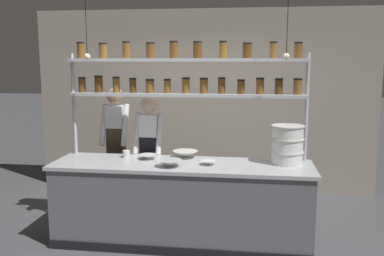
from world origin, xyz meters
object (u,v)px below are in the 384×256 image
at_px(chef_left, 116,142).
at_px(container_stack, 287,145).
at_px(prep_bowl_center_back, 148,157).
at_px(prep_bowl_near_left, 186,154).
at_px(prep_bowl_center_front, 170,163).
at_px(spice_shelf_unit, 186,80).
at_px(chef_center, 150,151).
at_px(serving_cup_front, 126,154).
at_px(prep_bowl_near_right, 209,163).

bearing_deg(chef_left, container_stack, -16.08).
height_order(chef_left, prep_bowl_center_back, chef_left).
bearing_deg(prep_bowl_center_back, chef_left, 132.69).
bearing_deg(container_stack, prep_bowl_near_left, 173.31).
distance_m(prep_bowl_center_front, prep_bowl_center_back, 0.44).
xyz_separation_m(spice_shelf_unit, prep_bowl_center_back, (-0.41, -0.19, -0.87)).
distance_m(spice_shelf_unit, chef_center, 1.05).
relative_size(container_stack, prep_bowl_center_front, 1.60).
xyz_separation_m(container_stack, serving_cup_front, (-1.84, 0.05, -0.17)).
bearing_deg(prep_bowl_center_front, prep_bowl_center_back, 136.19).
height_order(chef_left, prep_bowl_center_front, chef_left).
distance_m(chef_left, prep_bowl_center_back, 0.85).
xyz_separation_m(chef_left, prep_bowl_center_front, (0.90, -0.93, -0.03)).
bearing_deg(chef_left, prep_bowl_near_right, -31.34).
bearing_deg(chef_left, prep_bowl_center_front, -45.99).
bearing_deg(serving_cup_front, prep_bowl_near_right, -12.70).
height_order(chef_left, chef_center, chef_left).
distance_m(spice_shelf_unit, prep_bowl_center_back, 0.98).
height_order(container_stack, prep_bowl_near_right, container_stack).
distance_m(prep_bowl_center_front, serving_cup_front, 0.69).
bearing_deg(prep_bowl_center_back, prep_bowl_center_front, -43.81).
relative_size(prep_bowl_near_right, serving_cup_front, 1.93).
bearing_deg(prep_bowl_center_front, chef_center, 118.86).
relative_size(spice_shelf_unit, prep_bowl_center_back, 13.61).
distance_m(container_stack, serving_cup_front, 1.85).
bearing_deg(prep_bowl_near_right, chef_center, 143.90).
xyz_separation_m(prep_bowl_near_left, prep_bowl_near_right, (0.30, -0.31, -0.02)).
xyz_separation_m(container_stack, prep_bowl_near_left, (-1.15, 0.13, -0.18)).
xyz_separation_m(container_stack, prep_bowl_center_front, (-1.25, -0.31, -0.18)).
bearing_deg(container_stack, chef_left, 163.79).
relative_size(prep_bowl_near_left, prep_bowl_near_right, 1.76).
height_order(spice_shelf_unit, prep_bowl_near_left, spice_shelf_unit).
xyz_separation_m(spice_shelf_unit, prep_bowl_near_left, (0.01, -0.05, -0.86)).
bearing_deg(prep_bowl_center_front, prep_bowl_near_right, 19.01).
bearing_deg(prep_bowl_near_right, prep_bowl_center_back, 166.88).
height_order(spice_shelf_unit, prep_bowl_near_right, spice_shelf_unit).
distance_m(container_stack, prep_bowl_near_right, 0.89).
relative_size(chef_left, prep_bowl_center_front, 6.37).
bearing_deg(prep_bowl_near_left, serving_cup_front, -173.24).
xyz_separation_m(spice_shelf_unit, prep_bowl_center_front, (-0.10, -0.50, -0.86)).
bearing_deg(chef_left, serving_cup_front, -61.59).
distance_m(container_stack, prep_bowl_center_front, 1.30).
xyz_separation_m(chef_left, prep_bowl_center_back, (0.58, -0.63, -0.04)).
bearing_deg(serving_cup_front, chef_center, 61.80).
relative_size(spice_shelf_unit, prep_bowl_center_front, 10.36).
relative_size(prep_bowl_center_back, prep_bowl_near_right, 1.22).
bearing_deg(chef_center, prep_bowl_center_front, -59.23).
height_order(chef_left, serving_cup_front, chef_left).
bearing_deg(spice_shelf_unit, chef_center, 155.39).
relative_size(spice_shelf_unit, chef_left, 1.63).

